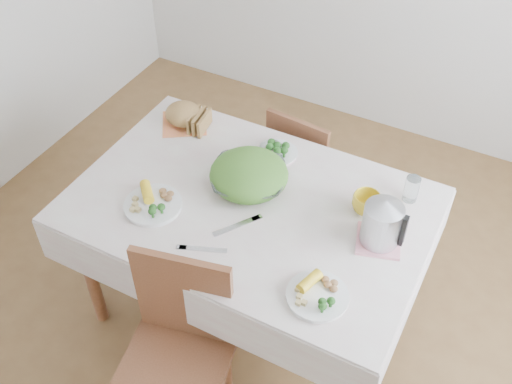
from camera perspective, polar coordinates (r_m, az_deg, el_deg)
The scene contains 18 objects.
floor at distance 3.12m, azimuth -0.51°, elevation -11.05°, with size 3.60×3.60×0.00m, color brown.
dining_table at distance 2.82m, azimuth -0.55°, elevation -6.66°, with size 1.40×0.90×0.75m, color brown.
tablecloth at distance 2.54m, azimuth -0.61°, elevation -1.17°, with size 1.50×1.00×0.01m, color beige.
chair_near at distance 2.42m, azimuth -8.04°, elevation -16.34°, with size 0.41×0.41×0.91m, color brown.
chair_far at distance 3.23m, azimuth 5.21°, elevation 3.44°, with size 0.36×0.36×0.81m, color brown.
salad_bowl at distance 2.59m, azimuth -0.67°, elevation 1.27°, with size 0.32×0.32×0.08m, color white.
dinner_plate_left at distance 2.55m, azimuth -9.77°, elevation -1.23°, with size 0.25×0.25×0.02m, color white.
dinner_plate_right at distance 2.22m, azimuth 5.86°, elevation -9.81°, with size 0.23×0.23×0.02m, color white.
broccoli_plate at distance 2.76m, azimuth 2.02°, elevation 3.74°, with size 0.19×0.19×0.02m, color beige.
napkin at distance 2.97m, azimuth -6.84°, elevation 6.54°, with size 0.21×0.21×0.00m, color #F3874C.
bread_loaf at distance 2.94m, azimuth -6.93°, elevation 7.40°, with size 0.18×0.17×0.11m, color olive.
fruit_bowl at distance 2.77m, azimuth 1.47°, elevation 4.05°, with size 0.11×0.11×0.03m, color white.
yellow_mug at distance 2.51m, azimuth 10.45°, elevation -1.08°, with size 0.12×0.12×0.09m, color yellow.
glass_tumbler at distance 2.59m, azimuth 14.61°, elevation 0.38°, with size 0.06×0.06×0.12m, color white.
pink_tray at distance 2.43m, azimuth 11.57°, elevation -4.54°, with size 0.17×0.17×0.01m, color pink.
electric_kettle at distance 2.35m, azimuth 11.95°, elevation -2.70°, with size 0.15×0.15×0.21m, color #B2B5BA.
fork_right at distance 2.44m, azimuth -1.87°, elevation -3.24°, with size 0.02×0.21×0.00m, color silver.
knife at distance 2.37m, azimuth -5.08°, elevation -5.44°, with size 0.02×0.19×0.00m, color silver.
Camera 1 is at (0.86, -1.58, 2.55)m, focal length 42.00 mm.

